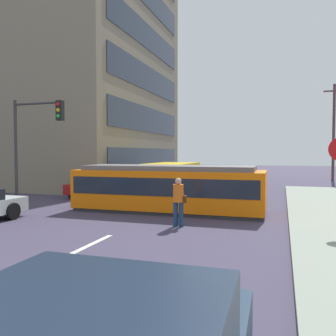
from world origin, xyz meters
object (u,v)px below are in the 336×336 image
Objects in this scene: parked_sedan_far at (97,185)px; utility_pole_far at (334,131)px; streetcar_tram at (169,188)px; traffic_light_mast at (34,133)px; city_bus at (170,176)px; pedestrian_crossing at (179,199)px.

utility_pole_far is at bearing 47.24° from parked_sedan_far.
traffic_light_mast is (-5.65, -1.59, 2.38)m from streetcar_tram.
streetcar_tram is 1.39× the size of city_bus.
traffic_light_mast reaches higher than city_bus.
city_bus is 17.94m from utility_pole_far.
traffic_light_mast is 26.03m from utility_pole_far.
streetcar_tram is at bearing 15.69° from traffic_light_mast.
utility_pole_far is at bearing 65.79° from streetcar_tram.
streetcar_tram is at bearing -114.21° from utility_pole_far.
city_bus is 1.20× the size of traffic_light_mast.
city_bus reaches higher than parked_sedan_far.
city_bus is 3.50× the size of pedestrian_crossing.
streetcar_tram is 1.87× the size of parked_sedan_far.
utility_pole_far is at bearing 55.81° from traffic_light_mast.
utility_pole_far is (7.66, 22.77, 3.55)m from pedestrian_crossing.
utility_pole_far reaches higher than traffic_light_mast.
city_bus reaches higher than pedestrian_crossing.
pedestrian_crossing is at bearing -65.43° from streetcar_tram.
pedestrian_crossing is 24.28m from utility_pole_far.
parked_sedan_far is (-7.10, 6.81, -0.32)m from pedestrian_crossing.
pedestrian_crossing reaches higher than parked_sedan_far.
streetcar_tram is 3.13m from pedestrian_crossing.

